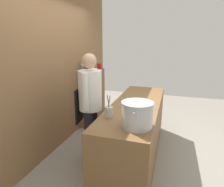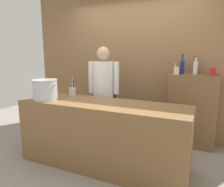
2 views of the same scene
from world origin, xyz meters
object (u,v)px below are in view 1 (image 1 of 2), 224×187
stockpot_large (137,115)px  utensil_crock (109,111)px  chef (90,101)px  wine_bottle_cobalt (87,66)px  wine_glass_short (82,66)px  spice_tin_cream (91,69)px  wine_bottle_clear (90,65)px  spice_tin_red (99,66)px

stockpot_large → utensil_crock: bearing=64.2°
chef → wine_bottle_cobalt: chef is taller
wine_glass_short → spice_tin_cream: (0.05, -0.17, -0.06)m
chef → wine_bottle_cobalt: size_ratio=5.13×
chef → spice_tin_cream: chef is taller
wine_bottle_clear → spice_tin_cream: bearing=-150.6°
chef → wine_bottle_clear: 1.54m
chef → utensil_crock: 0.53m
wine_bottle_clear → utensil_crock: bearing=-149.4°
stockpot_large → spice_tin_red: spice_tin_red is taller
utensil_crock → wine_bottle_cobalt: wine_bottle_cobalt is taller
wine_glass_short → wine_bottle_clear: bearing=-3.2°
stockpot_large → spice_tin_cream: (1.62, 1.24, 0.24)m
wine_bottle_cobalt → wine_glass_short: wine_bottle_cobalt is taller
wine_bottle_cobalt → stockpot_large: bearing=-141.0°
wine_bottle_cobalt → wine_bottle_clear: (0.21, 0.03, -0.01)m
chef → wine_glass_short: 1.27m
wine_bottle_cobalt → wine_glass_short: (-0.11, 0.05, 0.01)m
stockpot_large → wine_bottle_cobalt: (1.69, 1.37, 0.29)m
utensil_crock → spice_tin_cream: size_ratio=2.22×
wine_bottle_clear → chef: bearing=-156.2°
wine_bottle_cobalt → spice_tin_red: 0.47m
stockpot_large → wine_bottle_clear: wine_bottle_clear is taller
chef → utensil_crock: (-0.34, -0.41, 0.01)m
chef → wine_bottle_cobalt: (1.16, 0.57, 0.37)m
stockpot_large → wine_glass_short: bearing=41.9°
wine_bottle_cobalt → spice_tin_cream: wine_bottle_cobalt is taller
utensil_crock → wine_bottle_cobalt: size_ratio=0.88×
utensil_crock → wine_glass_short: (1.39, 1.03, 0.37)m
chef → spice_tin_red: bearing=-169.8°
utensil_crock → spice_tin_red: bearing=24.2°
wine_bottle_clear → wine_bottle_cobalt: bearing=-171.9°
wine_bottle_clear → wine_glass_short: size_ratio=1.68×
spice_tin_cream → spice_tin_red: (0.53, 0.03, -0.00)m
wine_bottle_cobalt → wine_bottle_clear: bearing=8.1°
stockpot_large → chef: bearing=56.4°
spice_tin_cream → chef: bearing=-157.7°
wine_bottle_cobalt → utensil_crock: bearing=-146.9°
wine_glass_short → stockpot_large: bearing=-138.1°
chef → spice_tin_cream: size_ratio=12.98×
stockpot_large → utensil_crock: (0.19, 0.39, -0.07)m
spice_tin_cream → spice_tin_red: size_ratio=1.06×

